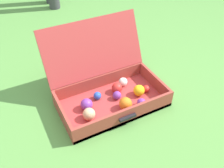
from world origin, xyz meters
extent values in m
plane|color=#569342|center=(0.00, 0.00, 0.00)|extent=(16.00, 16.00, 0.00)
cube|color=#B23838|center=(-0.08, 0.06, 0.01)|extent=(0.68, 0.37, 0.03)
cube|color=#9E3D33|center=(-0.41, 0.06, 0.06)|extent=(0.02, 0.37, 0.12)
cube|color=#9E3D33|center=(0.25, 0.06, 0.06)|extent=(0.02, 0.37, 0.12)
cube|color=#9E3D33|center=(-0.08, -0.11, 0.06)|extent=(0.64, 0.02, 0.12)
cube|color=#9E3D33|center=(-0.08, 0.24, 0.06)|extent=(0.64, 0.02, 0.12)
cube|color=#B23838|center=(-0.08, 0.33, 0.29)|extent=(0.68, 0.18, 0.35)
cube|color=black|center=(-0.08, -0.13, 0.07)|extent=(0.11, 0.02, 0.02)
sphere|color=purple|center=(-0.04, 0.08, 0.05)|extent=(0.06, 0.06, 0.06)
sphere|color=blue|center=(-0.15, 0.14, 0.05)|extent=(0.05, 0.05, 0.05)
sphere|color=orange|center=(-0.03, -0.03, 0.07)|extent=(0.08, 0.08, 0.08)
sphere|color=#D1B784|center=(-0.27, 0.00, 0.06)|extent=(0.08, 0.08, 0.08)
sphere|color=yellow|center=(0.11, 0.04, 0.06)|extent=(0.07, 0.07, 0.07)
sphere|color=red|center=(0.17, 0.05, 0.05)|extent=(0.05, 0.05, 0.05)
sphere|color=purple|center=(-0.25, 0.08, 0.06)|extent=(0.08, 0.08, 0.08)
sphere|color=purple|center=(0.07, -0.06, 0.05)|extent=(0.06, 0.06, 0.06)
sphere|color=white|center=(0.06, 0.18, 0.06)|extent=(0.06, 0.06, 0.06)
sphere|color=red|center=(-0.01, 0.14, 0.06)|extent=(0.07, 0.07, 0.07)
camera|label=1|loc=(-0.62, -0.97, 1.15)|focal=39.92mm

